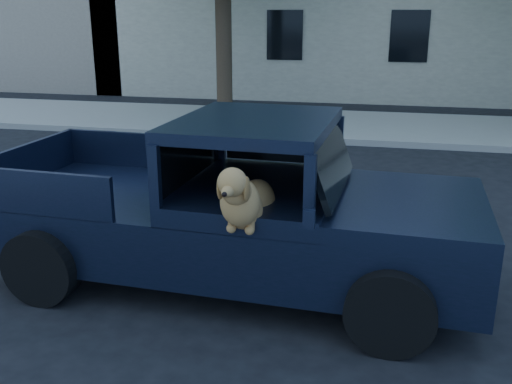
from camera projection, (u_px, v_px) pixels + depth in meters
The scene contains 4 objects.
ground at pixel (338, 289), 6.35m from camera, with size 120.00×120.00×0.00m, color black.
far_sidewalk at pixel (368, 127), 14.89m from camera, with size 60.00×4.00×0.15m, color gray.
lane_stripes at pixel (482, 205), 9.09m from camera, with size 21.60×0.14×0.01m, color silver, non-canonical shape.
pickup_truck at pixel (225, 228), 6.37m from camera, with size 5.37×2.81×1.89m.
Camera 1 is at (0.36, -5.79, 2.95)m, focal length 40.00 mm.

